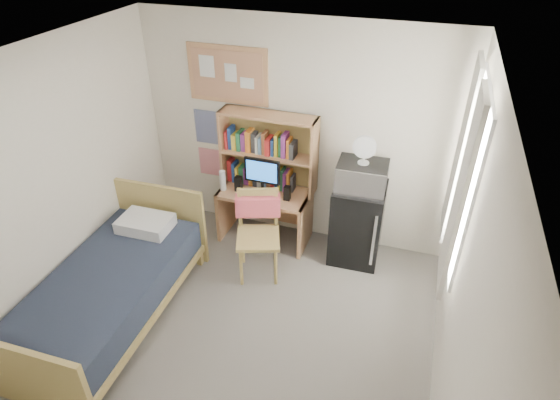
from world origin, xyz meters
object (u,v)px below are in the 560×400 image
(desk_chair, at_px, (258,237))
(speaker_left, at_px, (238,184))
(bed, at_px, (111,295))
(monitor, at_px, (262,178))
(bulletin_board, at_px, (228,75))
(desk, at_px, (265,216))
(speaker_right, at_px, (287,193))
(mini_fridge, at_px, (357,223))
(desk_fan, at_px, (365,151))
(microwave, at_px, (362,176))

(desk_chair, relative_size, speaker_left, 5.46)
(desk_chair, xyz_separation_m, bed, (-1.14, -1.07, -0.21))
(monitor, bearing_deg, bulletin_board, 146.87)
(desk, distance_m, speaker_right, 0.52)
(bed, relative_size, monitor, 4.66)
(bed, bearing_deg, speaker_right, 50.39)
(speaker_left, height_order, speaker_right, speaker_left)
(monitor, bearing_deg, mini_fridge, 4.33)
(bulletin_board, relative_size, desk, 0.89)
(bulletin_board, distance_m, desk_fan, 1.73)
(desk_fan, bearing_deg, bulletin_board, 167.62)
(desk_fan, bearing_deg, desk_chair, -148.98)
(speaker_left, bearing_deg, desk, 11.31)
(monitor, relative_size, microwave, 0.85)
(desk_chair, relative_size, microwave, 1.92)
(speaker_left, bearing_deg, desk_chair, -50.80)
(mini_fridge, height_order, desk_fan, desk_fan)
(desk, relative_size, desk_chair, 1.06)
(mini_fridge, xyz_separation_m, bed, (-2.10, -1.70, -0.18))
(bulletin_board, bearing_deg, monitor, -34.15)
(speaker_left, distance_m, desk_fan, 1.54)
(monitor, bearing_deg, desk_chair, -73.92)
(bulletin_board, bearing_deg, speaker_right, -23.40)
(bulletin_board, height_order, bed, bulletin_board)
(monitor, distance_m, speaker_right, 0.33)
(mini_fridge, distance_m, bed, 2.71)
(desk, xyz_separation_m, speaker_left, (-0.30, -0.05, 0.42))
(speaker_right, distance_m, desk_fan, 1.03)
(bulletin_board, distance_m, microwave, 1.84)
(mini_fridge, bearing_deg, microwave, -90.00)
(desk_fan, bearing_deg, speaker_left, 179.72)
(desk, bearing_deg, speaker_left, -168.69)
(bulletin_board, height_order, desk_fan, bulletin_board)
(speaker_right, bearing_deg, mini_fridge, 5.93)
(speaker_left, xyz_separation_m, desk_fan, (1.41, 0.04, 0.64))
(bed, bearing_deg, desk, 58.43)
(mini_fridge, distance_m, desk_fan, 0.92)
(microwave, xyz_separation_m, desk_fan, (0.00, 0.00, 0.30))
(desk_chair, xyz_separation_m, monitor, (-0.15, 0.57, 0.38))
(speaker_left, xyz_separation_m, speaker_right, (0.60, -0.01, -0.01))
(desk_chair, relative_size, monitor, 2.25)
(bulletin_board, height_order, monitor, bulletin_board)
(desk_chair, height_order, monitor, monitor)
(desk, bearing_deg, mini_fridge, 1.22)
(desk_fan, bearing_deg, mini_fridge, 90.00)
(bulletin_board, bearing_deg, desk, -29.20)
(bulletin_board, relative_size, desk_chair, 0.94)
(desk_chair, height_order, bed, desk_chair)
(monitor, height_order, speaker_left, monitor)
(desk_chair, distance_m, desk_fan, 1.44)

